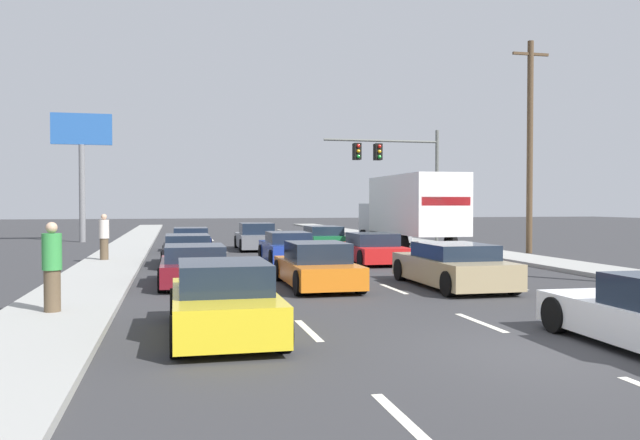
% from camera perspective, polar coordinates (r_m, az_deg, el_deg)
% --- Properties ---
extents(ground_plane, '(140.00, 140.00, 0.00)m').
position_cam_1_polar(ground_plane, '(34.20, -3.17, -2.42)').
color(ground_plane, '#333335').
extents(sidewalk_right, '(2.27, 80.00, 0.14)m').
position_cam_1_polar(sidewalk_right, '(31.88, 12.89, -2.61)').
color(sidewalk_right, '#9E9E99').
rests_on(sidewalk_right, ground_plane).
extents(sidewalk_left, '(2.27, 80.00, 0.14)m').
position_cam_1_polar(sidewalk_left, '(28.81, -17.50, -3.06)').
color(sidewalk_left, '#9E9E99').
rests_on(sidewalk_left, ground_plane).
extents(lane_markings, '(6.94, 57.00, 0.01)m').
position_cam_1_polar(lane_markings, '(29.44, -1.57, -3.03)').
color(lane_markings, silver).
rests_on(lane_markings, ground_plane).
extents(car_navy, '(1.96, 4.10, 1.14)m').
position_cam_1_polar(car_navy, '(31.86, -11.47, -1.77)').
color(car_navy, '#141E4C').
rests_on(car_navy, ground_plane).
extents(car_black, '(1.89, 4.40, 1.16)m').
position_cam_1_polar(car_black, '(24.55, -11.77, -2.68)').
color(car_black, black).
rests_on(car_black, ground_plane).
extents(car_maroon, '(1.97, 4.09, 1.13)m').
position_cam_1_polar(car_maroon, '(18.51, -11.14, -4.05)').
color(car_maroon, maroon).
rests_on(car_maroon, ground_plane).
extents(car_yellow, '(1.85, 4.21, 1.29)m').
position_cam_1_polar(car_yellow, '(11.39, -8.62, -7.18)').
color(car_yellow, yellow).
rests_on(car_yellow, ground_plane).
extents(car_gray, '(1.94, 4.35, 1.35)m').
position_cam_1_polar(car_gray, '(32.16, -5.74, -1.58)').
color(car_gray, slate).
rests_on(car_gray, ground_plane).
extents(car_blue, '(1.85, 4.22, 1.22)m').
position_cam_1_polar(car_blue, '(24.79, -2.92, -2.56)').
color(car_blue, '#1E389E').
rests_on(car_blue, ground_plane).
extents(car_orange, '(1.83, 4.26, 1.24)m').
position_cam_1_polar(car_orange, '(17.66, -0.28, -4.19)').
color(car_orange, orange).
rests_on(car_orange, ground_plane).
extents(car_green, '(1.91, 4.16, 1.20)m').
position_cam_1_polar(car_green, '(31.79, 0.24, -1.68)').
color(car_green, '#196B38').
rests_on(car_green, ground_plane).
extents(car_red, '(1.94, 4.59, 1.17)m').
position_cam_1_polar(car_red, '(24.96, 4.56, -2.61)').
color(car_red, red).
rests_on(car_red, ground_plane).
extents(car_tan, '(2.01, 4.62, 1.21)m').
position_cam_1_polar(car_tan, '(18.03, 11.75, -4.07)').
color(car_tan, tan).
rests_on(car_tan, ground_plane).
extents(box_truck, '(2.63, 9.02, 3.60)m').
position_cam_1_polar(box_truck, '(30.37, 7.97, 0.99)').
color(box_truck, white).
rests_on(box_truck, ground_plane).
extents(traffic_signal_mast, '(6.99, 0.69, 6.67)m').
position_cam_1_polar(traffic_signal_mast, '(37.55, 6.38, 5.27)').
color(traffic_signal_mast, '#595B56').
rests_on(traffic_signal_mast, ground_plane).
extents(utility_pole_mid, '(1.80, 0.28, 9.84)m').
position_cam_1_polar(utility_pole_mid, '(31.39, 18.23, 6.42)').
color(utility_pole_mid, brown).
rests_on(utility_pole_mid, ground_plane).
extents(roadside_billboard, '(3.50, 0.36, 7.74)m').
position_cam_1_polar(roadside_billboard, '(41.11, -20.50, 5.65)').
color(roadside_billboard, slate).
rests_on(roadside_billboard, ground_plane).
extents(pedestrian_near_corner, '(0.38, 0.38, 1.80)m').
position_cam_1_polar(pedestrian_near_corner, '(13.86, -22.81, -3.87)').
color(pedestrian_near_corner, brown).
rests_on(pedestrian_near_corner, sidewalk_left).
extents(pedestrian_mid_block, '(0.38, 0.38, 1.77)m').
position_cam_1_polar(pedestrian_mid_block, '(26.07, -18.72, -1.43)').
color(pedestrian_mid_block, brown).
rests_on(pedestrian_mid_block, sidewalk_left).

